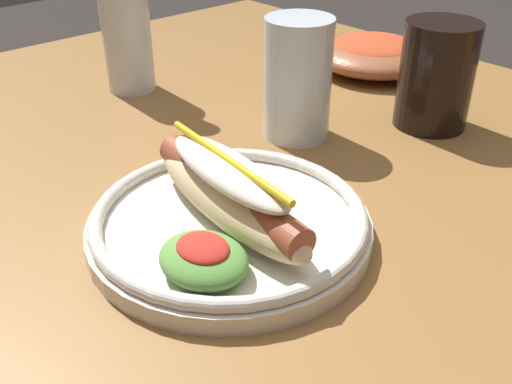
% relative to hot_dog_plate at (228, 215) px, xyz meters
% --- Properties ---
extents(dining_table, '(1.22, 0.90, 0.74)m').
position_rel_hot_dog_plate_xyz_m(dining_table, '(-0.00, 0.12, -0.12)').
color(dining_table, olive).
rests_on(dining_table, ground_plane).
extents(hot_dog_plate, '(0.23, 0.23, 0.08)m').
position_rel_hot_dog_plate_xyz_m(hot_dog_plate, '(0.00, 0.00, 0.00)').
color(hot_dog_plate, silver).
rests_on(hot_dog_plate, dining_table).
extents(soda_cup, '(0.08, 0.08, 0.12)m').
position_rel_hot_dog_plate_xyz_m(soda_cup, '(-0.02, 0.32, 0.04)').
color(soda_cup, black).
rests_on(soda_cup, dining_table).
extents(water_cup, '(0.07, 0.07, 0.13)m').
position_rel_hot_dog_plate_xyz_m(water_cup, '(-0.10, 0.18, 0.04)').
color(water_cup, silver).
rests_on(water_cup, dining_table).
extents(glass_bottle, '(0.06, 0.06, 0.24)m').
position_rel_hot_dog_plate_xyz_m(glass_bottle, '(-0.34, 0.12, 0.07)').
color(glass_bottle, silver).
rests_on(glass_bottle, dining_table).
extents(side_bowl, '(0.17, 0.17, 0.05)m').
position_rel_hot_dog_plate_xyz_m(side_bowl, '(-0.17, 0.42, 0.00)').
color(side_bowl, brown).
rests_on(side_bowl, dining_table).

